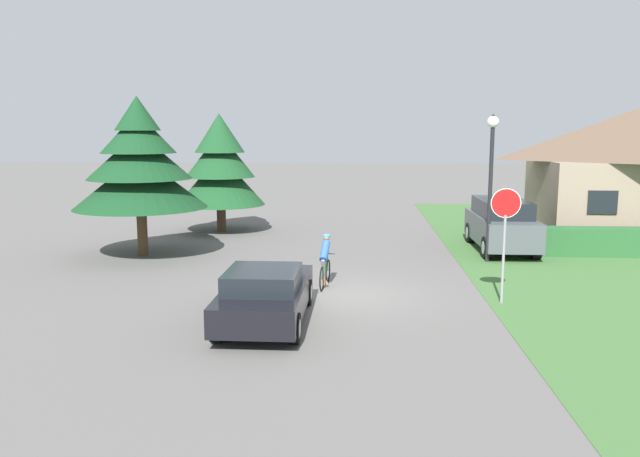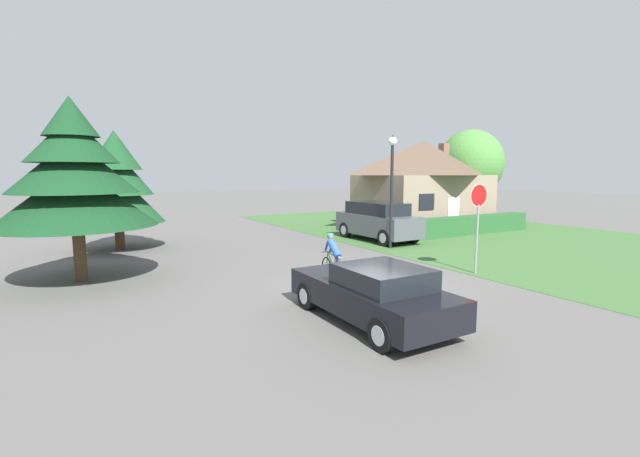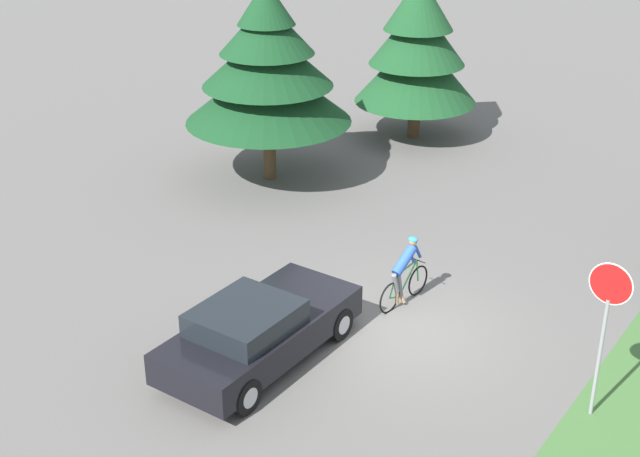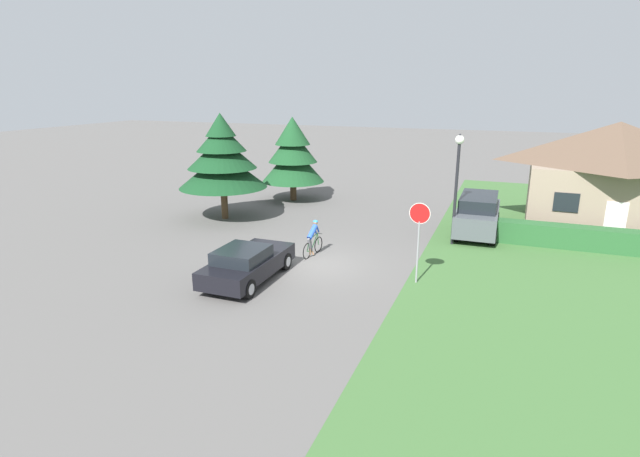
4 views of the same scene
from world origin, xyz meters
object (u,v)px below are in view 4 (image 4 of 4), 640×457
at_px(cyclist, 313,239).
at_px(conifer_tall_far, 293,154).
at_px(cottage_house, 613,175).
at_px(conifer_tall_near, 222,159).
at_px(stop_sign, 419,226).
at_px(sedan_left_lane, 247,263).
at_px(parked_suv_right, 478,214).
at_px(street_lamp, 457,170).

height_order(cyclist, conifer_tall_far, conifer_tall_far).
xyz_separation_m(cottage_house, conifer_tall_near, (-19.25, -4.98, 0.48)).
bearing_deg(cottage_house, stop_sign, -124.55).
bearing_deg(cottage_house, sedan_left_lane, -135.80).
height_order(cottage_house, parked_suv_right, cottage_house).
bearing_deg(conifer_tall_far, street_lamp, -29.00).
bearing_deg(cottage_house, conifer_tall_far, 179.32).
height_order(cottage_house, conifer_tall_near, conifer_tall_near).
xyz_separation_m(sedan_left_lane, stop_sign, (5.95, 2.06, 1.49)).
height_order(cyclist, street_lamp, street_lamp).
relative_size(cyclist, conifer_tall_far, 0.33).
relative_size(cyclist, parked_suv_right, 0.36).
bearing_deg(conifer_tall_near, conifer_tall_far, 73.41).
bearing_deg(parked_suv_right, cottage_house, -62.73).
height_order(conifer_tall_near, conifer_tall_far, conifer_tall_near).
height_order(parked_suv_right, conifer_tall_near, conifer_tall_near).
xyz_separation_m(cyclist, conifer_tall_far, (-5.20, 9.67, 2.21)).
height_order(parked_suv_right, conifer_tall_far, conifer_tall_far).
xyz_separation_m(sedan_left_lane, conifer_tall_far, (-4.00, 13.25, 2.26)).
xyz_separation_m(conifer_tall_near, conifer_tall_far, (1.66, 5.57, -0.34)).
height_order(cyclist, conifer_tall_near, conifer_tall_near).
distance_m(cottage_house, sedan_left_lane, 18.70).
xyz_separation_m(street_lamp, conifer_tall_far, (-10.63, 5.89, -0.50)).
distance_m(sedan_left_lane, conifer_tall_near, 9.89).
relative_size(cottage_house, conifer_tall_far, 1.57).
distance_m(cottage_house, conifer_tall_far, 17.60).
distance_m(sedan_left_lane, street_lamp, 10.29).
height_order(street_lamp, conifer_tall_near, conifer_tall_near).
height_order(cottage_house, sedan_left_lane, cottage_house).
xyz_separation_m(stop_sign, street_lamp, (0.68, 5.29, 1.27)).
bearing_deg(conifer_tall_near, parked_suv_right, 7.84).
xyz_separation_m(cottage_house, conifer_tall_far, (-17.59, 0.59, 0.14)).
height_order(sedan_left_lane, conifer_tall_near, conifer_tall_near).
relative_size(sedan_left_lane, parked_suv_right, 0.92).
distance_m(conifer_tall_near, conifer_tall_far, 5.82).
xyz_separation_m(parked_suv_right, stop_sign, (-1.59, -7.44, 1.19)).
xyz_separation_m(sedan_left_lane, street_lamp, (6.63, 7.36, 2.77)).
height_order(street_lamp, conifer_tall_far, conifer_tall_far).
height_order(cottage_house, cyclist, cottage_house).
bearing_deg(sedan_left_lane, parked_suv_right, -38.19).
xyz_separation_m(cyclist, stop_sign, (4.75, -1.52, 1.44)).
bearing_deg(sedan_left_lane, stop_sign, -70.62).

